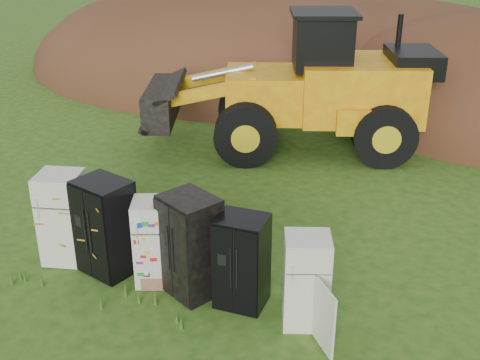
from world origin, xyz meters
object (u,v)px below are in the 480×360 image
object	(u,v)px
fridge_dark_mid	(191,246)
fridge_open_door	(306,281)
fridge_black_side	(106,227)
fridge_sticker	(155,242)
wheel_loader	(285,82)
fridge_leftmost	(63,217)
fridge_black_right	(242,261)

from	to	relation	value
fridge_dark_mid	fridge_open_door	distance (m)	2.15
fridge_dark_mid	fridge_black_side	bearing A→B (deg)	-154.38
fridge_sticker	wheel_loader	size ratio (longest dim) A/B	0.20
fridge_black_side	fridge_sticker	size ratio (longest dim) A/B	1.14
wheel_loader	fridge_open_door	bearing A→B (deg)	-90.17
wheel_loader	fridge_dark_mid	bearing A→B (deg)	-105.41
fridge_black_side	fridge_open_door	xyz separation A→B (m)	(3.91, -0.02, -0.12)
fridge_leftmost	fridge_open_door	world-z (taller)	fridge_leftmost
fridge_black_right	wheel_loader	world-z (taller)	wheel_loader
fridge_leftmost	wheel_loader	bearing A→B (deg)	59.40
fridge_sticker	fridge_black_right	xyz separation A→B (m)	(1.72, -0.01, 0.02)
fridge_leftmost	wheel_loader	world-z (taller)	wheel_loader
fridge_open_door	wheel_loader	world-z (taller)	wheel_loader
fridge_open_door	fridge_leftmost	bearing A→B (deg)	157.49
fridge_sticker	fridge_black_right	size ratio (longest dim) A/B	0.97
wheel_loader	fridge_black_right	bearing A→B (deg)	-98.16
fridge_dark_mid	fridge_open_door	size ratio (longest dim) A/B	1.16
fridge_black_side	fridge_dark_mid	xyz separation A→B (m)	(1.77, 0.03, 0.01)
fridge_sticker	wheel_loader	bearing A→B (deg)	66.91
fridge_black_side	wheel_loader	xyz separation A→B (m)	(0.83, 7.45, 1.00)
fridge_dark_mid	fridge_black_right	xyz separation A→B (m)	(0.97, 0.03, -0.10)
fridge_leftmost	fridge_black_side	xyz separation A→B (m)	(0.99, -0.02, 0.02)
fridge_leftmost	wheel_loader	xyz separation A→B (m)	(1.83, 7.43, 1.03)
fridge_dark_mid	wheel_loader	distance (m)	7.54
fridge_leftmost	fridge_sticker	size ratio (longest dim) A/B	1.11
fridge_black_side	fridge_open_door	bearing A→B (deg)	13.57
fridge_leftmost	fridge_black_side	size ratio (longest dim) A/B	0.98
fridge_black_side	fridge_black_right	distance (m)	2.74
fridge_leftmost	fridge_dark_mid	distance (m)	2.76
fridge_black_side	wheel_loader	distance (m)	7.56
fridge_leftmost	fridge_dark_mid	size ratio (longest dim) A/B	0.97
fridge_black_side	wheel_loader	bearing A→B (deg)	97.47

